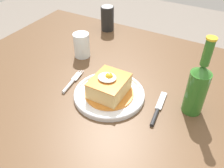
{
  "coord_description": "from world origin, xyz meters",
  "views": [
    {
      "loc": [
        0.25,
        -0.6,
        1.31
      ],
      "look_at": [
        -0.06,
        -0.04,
        0.79
      ],
      "focal_mm": 37.98,
      "sensor_mm": 36.0,
      "label": 1
    }
  ],
  "objects_px": {
    "main_plate": "(109,94)",
    "drinking_glass": "(82,47)",
    "knife": "(157,112)",
    "fork": "(71,83)",
    "beer_bottle_green": "(198,87)",
    "soda_can": "(107,18)"
  },
  "relations": [
    {
      "from": "soda_can",
      "to": "beer_bottle_green",
      "type": "xyz_separation_m",
      "value": [
        0.53,
        -0.38,
        0.04
      ]
    },
    {
      "from": "main_plate",
      "to": "soda_can",
      "type": "bearing_deg",
      "value": 120.55
    },
    {
      "from": "soda_can",
      "to": "beer_bottle_green",
      "type": "relative_size",
      "value": 0.47
    },
    {
      "from": "main_plate",
      "to": "knife",
      "type": "xyz_separation_m",
      "value": [
        0.18,
        -0.0,
        -0.0
      ]
    },
    {
      "from": "beer_bottle_green",
      "to": "drinking_glass",
      "type": "xyz_separation_m",
      "value": [
        -0.5,
        0.1,
        -0.05
      ]
    },
    {
      "from": "fork",
      "to": "drinking_glass",
      "type": "distance_m",
      "value": 0.2
    },
    {
      "from": "main_plate",
      "to": "drinking_glass",
      "type": "xyz_separation_m",
      "value": [
        -0.23,
        0.17,
        0.04
      ]
    },
    {
      "from": "drinking_glass",
      "to": "knife",
      "type": "bearing_deg",
      "value": -23.04
    },
    {
      "from": "main_plate",
      "to": "fork",
      "type": "distance_m",
      "value": 0.16
    },
    {
      "from": "fork",
      "to": "soda_can",
      "type": "xyz_separation_m",
      "value": [
        -0.11,
        0.46,
        0.06
      ]
    },
    {
      "from": "fork",
      "to": "knife",
      "type": "relative_size",
      "value": 0.86
    },
    {
      "from": "main_plate",
      "to": "beer_bottle_green",
      "type": "bearing_deg",
      "value": 14.76
    },
    {
      "from": "soda_can",
      "to": "drinking_glass",
      "type": "xyz_separation_m",
      "value": [
        0.03,
        -0.27,
        -0.02
      ]
    },
    {
      "from": "main_plate",
      "to": "drinking_glass",
      "type": "bearing_deg",
      "value": 143.29
    },
    {
      "from": "main_plate",
      "to": "drinking_glass",
      "type": "distance_m",
      "value": 0.29
    },
    {
      "from": "beer_bottle_green",
      "to": "fork",
      "type": "bearing_deg",
      "value": -168.98
    },
    {
      "from": "fork",
      "to": "beer_bottle_green",
      "type": "xyz_separation_m",
      "value": [
        0.43,
        0.08,
        0.09
      ]
    },
    {
      "from": "knife",
      "to": "soda_can",
      "type": "height_order",
      "value": "soda_can"
    },
    {
      "from": "main_plate",
      "to": "soda_can",
      "type": "distance_m",
      "value": 0.52
    },
    {
      "from": "soda_can",
      "to": "beer_bottle_green",
      "type": "distance_m",
      "value": 0.65
    },
    {
      "from": "soda_can",
      "to": "beer_bottle_green",
      "type": "bearing_deg",
      "value": -35.2
    },
    {
      "from": "knife",
      "to": "soda_can",
      "type": "bearing_deg",
      "value": 134.54
    }
  ]
}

